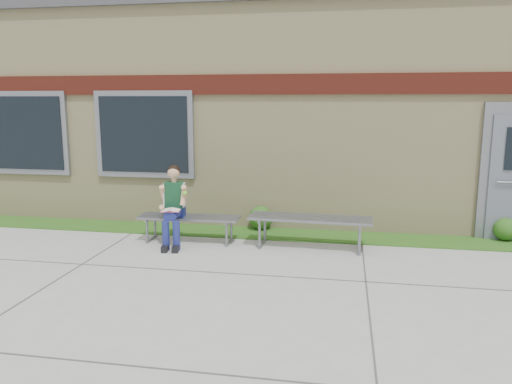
# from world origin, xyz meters

# --- Properties ---
(ground) EXTENTS (80.00, 80.00, 0.00)m
(ground) POSITION_xyz_m (0.00, 0.00, 0.00)
(ground) COLOR #9E9E99
(ground) RESTS_ON ground
(grass_strip) EXTENTS (16.00, 0.80, 0.02)m
(grass_strip) POSITION_xyz_m (0.00, 2.60, 0.01)
(grass_strip) COLOR #144E16
(grass_strip) RESTS_ON ground
(school_building) EXTENTS (16.20, 6.22, 4.20)m
(school_building) POSITION_xyz_m (-0.00, 5.99, 2.10)
(school_building) COLOR beige
(school_building) RESTS_ON ground
(bench_left) EXTENTS (1.68, 0.50, 0.43)m
(bench_left) POSITION_xyz_m (-1.83, 1.91, 0.34)
(bench_left) COLOR slate
(bench_left) RESTS_ON ground
(bench_right) EXTENTS (1.96, 0.62, 0.50)m
(bench_right) POSITION_xyz_m (0.17, 1.91, 0.39)
(bench_right) COLOR slate
(bench_right) RESTS_ON ground
(girl) EXTENTS (0.49, 0.80, 1.30)m
(girl) POSITION_xyz_m (-2.03, 1.71, 0.68)
(girl) COLOR navy
(girl) RESTS_ON ground
(shrub_mid) EXTENTS (0.43, 0.43, 0.43)m
(shrub_mid) POSITION_xyz_m (-0.79, 2.85, 0.23)
(shrub_mid) COLOR #144E16
(shrub_mid) RESTS_ON grass_strip
(shrub_east) EXTENTS (0.38, 0.38, 0.38)m
(shrub_east) POSITION_xyz_m (3.35, 2.85, 0.21)
(shrub_east) COLOR #144E16
(shrub_east) RESTS_ON grass_strip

